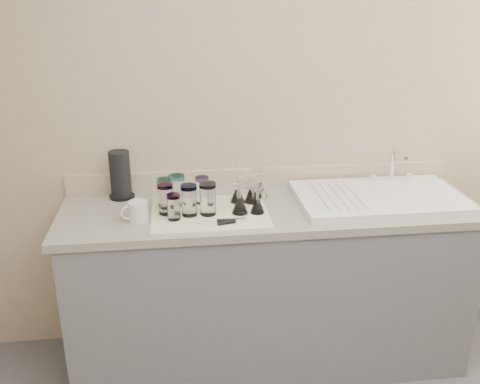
{
  "coord_description": "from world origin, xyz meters",
  "views": [
    {
      "loc": [
        -0.45,
        -1.19,
        1.92
      ],
      "look_at": [
        -0.16,
        1.15,
        1.0
      ],
      "focal_mm": 40.0,
      "sensor_mm": 36.0,
      "label": 1
    }
  ],
  "objects": [
    {
      "name": "tumbler_cyan",
      "position": [
        -0.46,
        1.25,
        0.99
      ],
      "size": [
        0.08,
        0.08,
        0.15
      ],
      "color": "white",
      "rests_on": "dish_towel"
    },
    {
      "name": "goblet_back_right",
      "position": [
        -0.09,
        1.24,
        0.96
      ],
      "size": [
        0.09,
        0.09,
        0.15
      ],
      "color": "white",
      "rests_on": "dish_towel"
    },
    {
      "name": "goblet_front_right",
      "position": [
        -0.08,
        1.11,
        0.95
      ],
      "size": [
        0.07,
        0.07,
        0.13
      ],
      "color": "white",
      "rests_on": "dish_towel"
    },
    {
      "name": "goblet_extra",
      "position": [
        -0.04,
        1.31,
        0.95
      ],
      "size": [
        0.08,
        0.08,
        0.14
      ],
      "color": "white",
      "rests_on": "dish_towel"
    },
    {
      "name": "goblet_back_left",
      "position": [
        -0.16,
        1.25,
        0.95
      ],
      "size": [
        0.07,
        0.07,
        0.13
      ],
      "color": "white",
      "rests_on": "dish_towel"
    },
    {
      "name": "can_opener",
      "position": [
        -0.21,
        1.01,
        0.92
      ],
      "size": [
        0.14,
        0.05,
        0.02
      ],
      "color": "silver",
      "rests_on": "dish_towel"
    },
    {
      "name": "paper_towel_roll",
      "position": [
        -0.74,
        1.41,
        1.02
      ],
      "size": [
        0.13,
        0.13,
        0.24
      ],
      "color": "black",
      "rests_on": "counter_unit"
    },
    {
      "name": "tumbler_teal",
      "position": [
        -0.52,
        1.24,
        0.98
      ],
      "size": [
        0.07,
        0.07,
        0.14
      ],
      "color": "white",
      "rests_on": "dish_towel"
    },
    {
      "name": "tumbler_purple",
      "position": [
        -0.33,
        1.26,
        0.98
      ],
      "size": [
        0.07,
        0.07,
        0.13
      ],
      "color": "white",
      "rests_on": "dish_towel"
    },
    {
      "name": "sink_unit",
      "position": [
        0.55,
        1.2,
        0.92
      ],
      "size": [
        0.82,
        0.5,
        0.22
      ],
      "color": "white",
      "rests_on": "counter_unit"
    },
    {
      "name": "dish_towel",
      "position": [
        -0.31,
        1.14,
        0.9
      ],
      "size": [
        0.55,
        0.42,
        0.01
      ],
      "primitive_type": "cube",
      "color": "white",
      "rests_on": "counter_unit"
    },
    {
      "name": "tumbler_extra",
      "position": [
        -0.48,
        1.08,
        0.97
      ],
      "size": [
        0.06,
        0.06,
        0.12
      ],
      "color": "white",
      "rests_on": "dish_towel"
    },
    {
      "name": "goblet_front_left",
      "position": [
        -0.17,
        1.11,
        0.96
      ],
      "size": [
        0.08,
        0.08,
        0.14
      ],
      "color": "white",
      "rests_on": "dish_towel"
    },
    {
      "name": "room_envelope",
      "position": [
        0.0,
        0.0,
        1.56
      ],
      "size": [
        3.54,
        3.5,
        2.52
      ],
      "color": "#545459",
      "rests_on": "ground"
    },
    {
      "name": "counter_unit",
      "position": [
        0.0,
        1.2,
        0.45
      ],
      "size": [
        2.06,
        0.62,
        0.9
      ],
      "color": "slate",
      "rests_on": "ground"
    },
    {
      "name": "tumbler_magenta",
      "position": [
        -0.51,
        1.15,
        0.98
      ],
      "size": [
        0.08,
        0.08,
        0.15
      ],
      "color": "white",
      "rests_on": "dish_towel"
    },
    {
      "name": "tumbler_lavender",
      "position": [
        -0.32,
        1.12,
        0.99
      ],
      "size": [
        0.08,
        0.08,
        0.16
      ],
      "color": "white",
      "rests_on": "dish_towel"
    },
    {
      "name": "white_mug",
      "position": [
        -0.64,
        1.1,
        0.95
      ],
      "size": [
        0.14,
        0.11,
        0.09
      ],
      "color": "silver",
      "rests_on": "counter_unit"
    },
    {
      "name": "tumbler_blue",
      "position": [
        -0.4,
        1.12,
        0.98
      ],
      "size": [
        0.08,
        0.08,
        0.15
      ],
      "color": "white",
      "rests_on": "dish_towel"
    }
  ]
}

